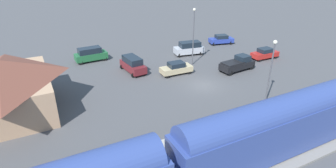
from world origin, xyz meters
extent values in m
plane|color=#4C4C4F|center=(0.00, 0.00, 0.00)|extent=(200.00, 200.00, 0.00)
cube|color=gray|center=(-14.00, 0.00, 0.09)|extent=(4.80, 70.00, 0.18)
cube|color=#59544C|center=(-14.72, 0.00, 0.24)|extent=(0.10, 70.00, 0.12)
cube|color=#59544C|center=(-13.28, 0.00, 0.24)|extent=(0.10, 70.00, 0.12)
cube|color=#A8A399|center=(-10.00, 0.00, 0.15)|extent=(3.20, 46.00, 0.30)
cube|color=#33478C|center=(-14.00, 2.50, 2.15)|extent=(2.90, 18.76, 3.70)
cube|color=gold|center=(-12.54, 2.50, 1.85)|extent=(0.04, 17.26, 0.36)
cylinder|color=#33478C|center=(-14.00, 2.50, 3.90)|extent=(2.75, 18.01, 2.76)
cube|color=tan|center=(4.00, 22.00, 1.92)|extent=(11.50, 8.42, 3.84)
pyramid|color=brown|center=(4.00, 22.00, 4.83)|extent=(12.30, 9.22, 1.99)
cube|color=#4C3323|center=(4.00, 17.76, 1.05)|extent=(1.10, 0.08, 2.10)
cylinder|color=#333338|center=(-9.29, -4.67, 0.72)|extent=(0.22, 0.22, 0.85)
cylinder|color=green|center=(-9.29, -4.67, 1.46)|extent=(0.36, 0.36, 0.62)
sphere|color=tan|center=(-9.29, -4.67, 1.89)|extent=(0.24, 0.24, 0.24)
cube|color=maroon|center=(8.43, 6.39, 0.84)|extent=(5.06, 2.41, 1.00)
cube|color=#19232D|center=(8.58, 6.40, 1.78)|extent=(3.58, 2.04, 0.88)
cylinder|color=black|center=(6.62, 5.36, 0.34)|extent=(0.22, 0.68, 0.68)
cylinder|color=black|center=(6.46, 7.07, 0.34)|extent=(0.22, 0.68, 0.68)
cylinder|color=black|center=(10.40, 5.71, 0.34)|extent=(0.22, 0.68, 0.68)
cylinder|color=black|center=(10.24, 7.42, 0.34)|extent=(0.22, 0.68, 0.68)
cube|color=#283D9E|center=(13.90, -13.37, 0.72)|extent=(2.89, 4.81, 0.76)
cube|color=#19232D|center=(13.90, -13.37, 1.42)|extent=(2.10, 2.49, 0.64)
cylinder|color=black|center=(13.55, -11.52, 0.34)|extent=(0.22, 0.68, 0.68)
cylinder|color=black|center=(15.10, -11.91, 0.34)|extent=(0.22, 0.68, 0.68)
cylinder|color=black|center=(12.71, -14.82, 0.34)|extent=(0.22, 0.68, 0.68)
cylinder|color=black|center=(14.26, -15.21, 0.34)|extent=(0.22, 0.68, 0.68)
cube|color=red|center=(4.01, -14.58, 0.72)|extent=(1.92, 4.53, 0.76)
cube|color=#19232D|center=(4.01, -14.58, 1.42)|extent=(1.66, 2.19, 0.64)
cylinder|color=black|center=(4.78, -16.29, 0.34)|extent=(0.22, 0.68, 0.68)
cylinder|color=black|center=(3.18, -16.27, 0.34)|extent=(0.22, 0.68, 0.68)
cylinder|color=black|center=(4.84, -12.89, 0.34)|extent=(0.22, 0.68, 0.68)
cylinder|color=black|center=(3.24, -12.87, 0.34)|extent=(0.22, 0.68, 0.68)
cube|color=#236638|center=(15.71, 10.66, 0.84)|extent=(2.17, 4.98, 1.00)
cube|color=#19232D|center=(15.70, 10.81, 1.78)|extent=(1.87, 3.50, 0.88)
cylinder|color=black|center=(16.65, 8.80, 0.34)|extent=(0.22, 0.68, 0.68)
cylinder|color=black|center=(14.93, 8.72, 0.34)|extent=(0.22, 0.68, 0.68)
cylinder|color=black|center=(16.48, 12.59, 0.34)|extent=(0.22, 0.68, 0.68)
cylinder|color=black|center=(14.77, 12.52, 0.34)|extent=(0.22, 0.68, 0.68)
cube|color=silver|center=(11.36, -4.70, 0.84)|extent=(2.77, 5.16, 1.00)
cube|color=#19232D|center=(11.34, -4.85, 1.78)|extent=(2.29, 3.67, 0.88)
cylinder|color=black|center=(10.84, -2.68, 0.34)|extent=(0.22, 0.68, 0.68)
cylinder|color=black|center=(12.53, -2.98, 0.34)|extent=(0.22, 0.68, 0.68)
cylinder|color=black|center=(10.19, -6.43, 0.34)|extent=(0.22, 0.68, 0.68)
cylinder|color=black|center=(11.88, -6.72, 0.34)|extent=(0.22, 0.68, 0.68)
cube|color=#C6B284|center=(4.92, 1.28, 0.72)|extent=(1.98, 4.55, 0.76)
cube|color=#19232D|center=(4.92, 1.28, 1.42)|extent=(1.69, 2.21, 0.64)
cylinder|color=black|center=(4.17, 3.00, 0.34)|extent=(0.22, 0.68, 0.68)
cylinder|color=black|center=(5.77, 2.95, 0.34)|extent=(0.22, 0.68, 0.68)
cylinder|color=black|center=(4.07, -0.40, 0.34)|extent=(0.22, 0.68, 0.68)
cylinder|color=black|center=(5.67, -0.45, 0.34)|extent=(0.22, 0.68, 0.68)
cube|color=black|center=(1.99, -7.15, 0.84)|extent=(2.44, 5.56, 0.92)
cube|color=#19232D|center=(2.09, -8.17, 1.72)|extent=(1.87, 1.88, 0.84)
cylinder|color=black|center=(3.05, -9.21, 0.38)|extent=(0.22, 0.76, 0.76)
cylinder|color=black|center=(1.33, -9.37, 0.38)|extent=(0.22, 0.76, 0.76)
cylinder|color=black|center=(2.66, -4.93, 0.38)|extent=(0.22, 0.76, 0.76)
cylinder|color=black|center=(0.94, -5.09, 0.38)|extent=(0.22, 0.76, 0.76)
cube|color=black|center=(1.91, -6.21, 1.40)|extent=(2.12, 3.13, 0.20)
cylinder|color=#515156|center=(-7.20, -3.61, 3.47)|extent=(0.16, 0.16, 6.95)
sphere|color=#EAE5C6|center=(-7.20, -3.61, 7.13)|extent=(0.44, 0.44, 0.44)
cylinder|color=#515156|center=(7.06, -2.73, 4.05)|extent=(0.16, 0.16, 8.11)
sphere|color=#EAE5C6|center=(7.06, -2.73, 8.29)|extent=(0.44, 0.44, 0.44)
camera|label=1|loc=(-26.78, 18.97, 15.24)|focal=29.72mm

